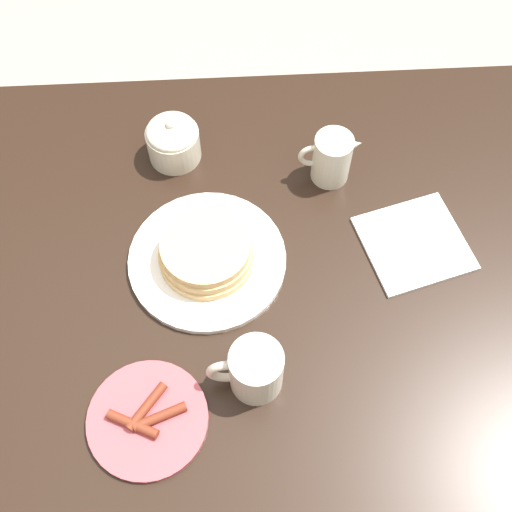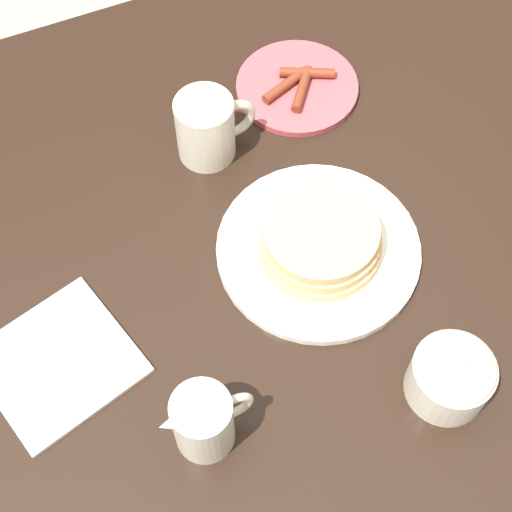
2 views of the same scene
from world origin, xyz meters
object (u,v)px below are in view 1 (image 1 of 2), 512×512
at_px(side_plate_bacon, 146,419).
at_px(napkin, 413,243).
at_px(creamer_pitcher, 331,157).
at_px(coffee_mug, 253,370).
at_px(sugar_bowl, 172,140).
at_px(pancake_plate, 205,255).

distance_m(side_plate_bacon, napkin, 0.51).
bearing_deg(creamer_pitcher, coffee_mug, 67.37).
relative_size(side_plate_bacon, coffee_mug, 1.58).
bearing_deg(sugar_bowl, pancake_plate, 103.56).
height_order(pancake_plate, sugar_bowl, sugar_bowl).
bearing_deg(creamer_pitcher, side_plate_bacon, 53.50).
bearing_deg(coffee_mug, sugar_bowl, -74.46).
relative_size(creamer_pitcher, napkin, 0.54).
xyz_separation_m(creamer_pitcher, sugar_bowl, (0.27, -0.06, -0.01)).
height_order(side_plate_bacon, sugar_bowl, sugar_bowl).
relative_size(coffee_mug, creamer_pitcher, 1.02).
xyz_separation_m(side_plate_bacon, napkin, (-0.43, -0.27, -0.00)).
relative_size(coffee_mug, napkin, 0.56).
bearing_deg(coffee_mug, creamer_pitcher, -112.63).
height_order(coffee_mug, napkin, coffee_mug).
bearing_deg(side_plate_bacon, creamer_pitcher, -126.50).
bearing_deg(creamer_pitcher, napkin, 130.07).
bearing_deg(sugar_bowl, coffee_mug, 105.54).
bearing_deg(coffee_mug, napkin, -141.78).
relative_size(side_plate_bacon, creamer_pitcher, 1.62).
xyz_separation_m(side_plate_bacon, sugar_bowl, (-0.04, -0.48, 0.04)).
bearing_deg(pancake_plate, side_plate_bacon, 70.43).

